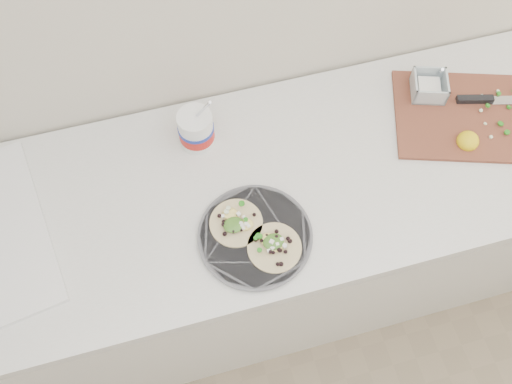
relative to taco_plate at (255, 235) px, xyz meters
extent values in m
cube|color=silver|center=(0.09, 0.17, -0.49)|extent=(2.40, 0.62, 0.86)
cube|color=silver|center=(0.09, 0.15, -0.04)|extent=(2.44, 0.66, 0.04)
cylinder|color=#525359|center=(0.00, 0.00, -0.01)|extent=(0.29, 0.29, 0.01)
cylinder|color=#525359|center=(0.00, 0.00, -0.01)|extent=(0.30, 0.30, 0.00)
cylinder|color=white|center=(-0.08, 0.34, 0.04)|extent=(0.10, 0.10, 0.12)
cylinder|color=red|center=(-0.08, 0.34, 0.03)|extent=(0.10, 0.10, 0.04)
cylinder|color=#192D99|center=(-0.08, 0.34, 0.05)|extent=(0.10, 0.10, 0.01)
cube|color=brown|center=(0.72, 0.20, -0.01)|extent=(0.53, 0.44, 0.01)
cube|color=white|center=(0.62, 0.32, 0.01)|extent=(0.06, 0.06, 0.03)
ellipsoid|color=yellow|center=(0.66, 0.12, 0.01)|extent=(0.06, 0.06, 0.05)
cube|color=black|center=(0.74, 0.25, 0.00)|extent=(0.11, 0.05, 0.02)
camera|label=1|loc=(-0.16, -0.58, 1.36)|focal=40.00mm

